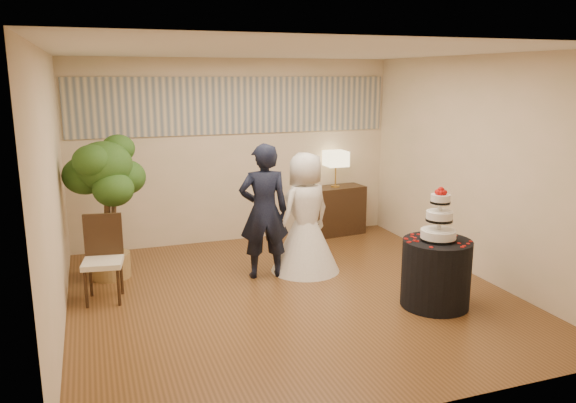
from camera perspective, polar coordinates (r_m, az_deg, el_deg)
name	(u,v)px	position (r m, az deg, el deg)	size (l,w,h in m)	color
floor	(291,296)	(6.73, 0.35, -9.53)	(5.00, 5.00, 0.00)	brown
ceiling	(292,51)	(6.23, 0.38, 15.03)	(5.00, 5.00, 0.00)	white
wall_back	(236,152)	(8.70, -5.29, 5.08)	(5.00, 0.06, 2.80)	beige
wall_front	(410,239)	(4.13, 12.29, -3.71)	(5.00, 0.06, 2.80)	beige
wall_left	(53,195)	(5.98, -22.79, 0.64)	(0.06, 5.00, 2.80)	beige
wall_right	(476,167)	(7.55, 18.53, 3.31)	(0.06, 5.00, 2.80)	beige
mural_border	(236,106)	(8.61, -5.35, 9.68)	(4.90, 0.02, 0.85)	#A19F92
groom	(264,211)	(7.10, -2.46, -1.00)	(0.63, 0.41, 1.73)	black
bride	(306,213)	(7.33, 1.80, -1.14)	(0.91, 0.91, 1.59)	white
cake_table	(436,273)	(6.54, 14.79, -7.05)	(0.76, 0.76, 0.76)	black
wedding_cake	(440,214)	(6.35, 15.14, -1.23)	(0.39, 0.39, 0.60)	white
console	(335,210)	(9.17, 4.78, -0.92)	(0.95, 0.42, 0.79)	black
table_lamp	(336,169)	(9.03, 4.86, 3.31)	(0.33, 0.33, 0.58)	beige
ficus_tree	(107,207)	(7.41, -17.94, -0.55)	(0.88, 0.88, 1.86)	#2B5219
side_chair	(103,260)	(6.75, -18.32, -5.66)	(0.45, 0.47, 0.99)	black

